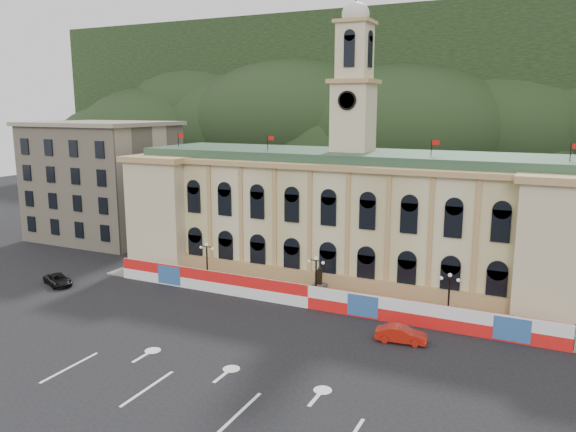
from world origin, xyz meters
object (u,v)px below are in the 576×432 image
at_px(lamp_center, 316,275).
at_px(red_sedan, 401,334).
at_px(black_suv, 58,280).
at_px(statue, 319,289).

xyz_separation_m(lamp_center, red_sedan, (11.03, -6.35, -2.32)).
xyz_separation_m(lamp_center, black_suv, (-30.00, -7.82, -2.41)).
bearing_deg(black_suv, lamp_center, -51.42).
relative_size(statue, lamp_center, 0.72).
xyz_separation_m(statue, black_suv, (-30.00, -8.82, -0.53)).
bearing_deg(red_sedan, black_suv, 84.46).
bearing_deg(red_sedan, lamp_center, 52.49).
distance_m(statue, red_sedan, 13.27).
bearing_deg(lamp_center, statue, 90.00).
bearing_deg(lamp_center, black_suv, -165.39).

